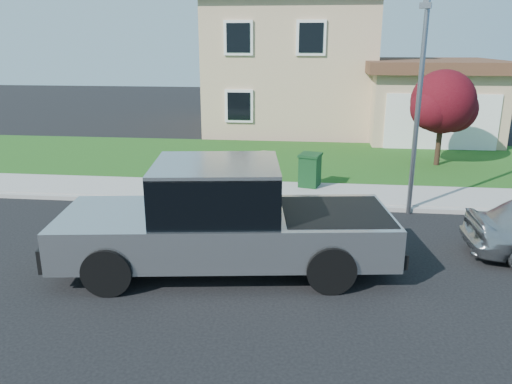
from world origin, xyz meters
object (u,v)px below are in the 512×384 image
(street_lamp, at_px, (419,99))
(pickup_truck, at_px, (224,220))
(woman, at_px, (264,194))
(ornamental_tree, at_px, (444,105))
(trash_bin, at_px, (310,170))

(street_lamp, bearing_deg, pickup_truck, -122.05)
(woman, bearing_deg, street_lamp, -151.48)
(ornamental_tree, bearing_deg, woman, -129.00)
(trash_bin, xyz_separation_m, street_lamp, (2.67, -1.94, 2.42))
(woman, distance_m, ornamental_tree, 9.24)
(ornamental_tree, xyz_separation_m, street_lamp, (-1.99, -5.43, 0.79))
(pickup_truck, xyz_separation_m, street_lamp, (4.34, 3.83, 2.05))
(pickup_truck, height_order, ornamental_tree, ornamental_tree)
(pickup_truck, relative_size, trash_bin, 6.87)
(woman, relative_size, ornamental_tree, 0.58)
(woman, relative_size, street_lamp, 0.37)
(pickup_truck, distance_m, street_lamp, 6.14)
(trash_bin, relative_size, street_lamp, 0.19)
(pickup_truck, height_order, street_lamp, street_lamp)
(woman, xyz_separation_m, trash_bin, (1.09, 3.60, -0.28))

